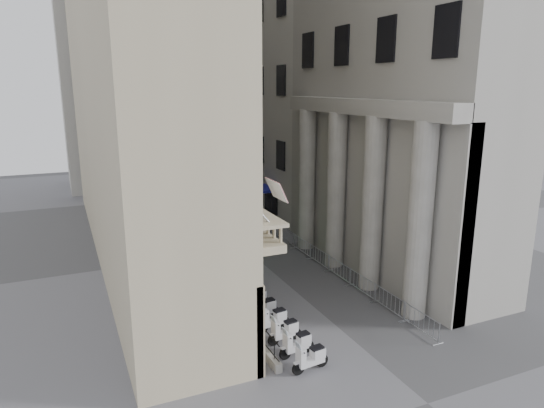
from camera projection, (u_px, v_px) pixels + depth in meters
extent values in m
plane|color=#454547|center=(428.00, 403.00, 18.13)|extent=(120.00, 120.00, 0.00)
cube|color=#BBB8B0|center=(158.00, 56.00, 57.27)|extent=(22.00, 10.00, 30.00)
cylinder|color=silver|center=(163.00, 224.00, 37.63)|extent=(0.06, 0.06, 2.21)
cylinder|color=silver|center=(198.00, 221.00, 38.73)|extent=(0.06, 0.06, 2.21)
cylinder|color=silver|center=(156.00, 216.00, 40.13)|extent=(0.06, 0.06, 2.21)
cylinder|color=silver|center=(189.00, 212.00, 41.23)|extent=(0.06, 0.06, 2.21)
cube|color=silver|center=(176.00, 204.00, 39.15)|extent=(3.01, 3.01, 0.12)
cone|color=silver|center=(175.00, 198.00, 39.04)|extent=(4.01, 4.01, 1.00)
cylinder|color=#94989D|center=(181.00, 198.00, 34.18)|extent=(0.16, 0.16, 7.77)
cylinder|color=#94989D|center=(196.00, 142.00, 33.56)|extent=(2.32, 0.47, 0.12)
cube|color=#94989D|center=(211.00, 143.00, 33.84)|extent=(0.51, 0.28, 0.15)
cube|color=black|center=(220.00, 249.00, 32.54)|extent=(0.42, 0.92, 1.88)
cube|color=#19E54C|center=(222.00, 246.00, 32.52)|extent=(0.15, 0.67, 1.04)
imported|color=black|center=(224.00, 208.00, 43.64)|extent=(0.71, 0.55, 1.74)
imported|color=black|center=(248.00, 210.00, 42.76)|extent=(1.03, 0.85, 1.92)
imported|color=black|center=(215.00, 204.00, 45.44)|extent=(0.91, 0.83, 1.56)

